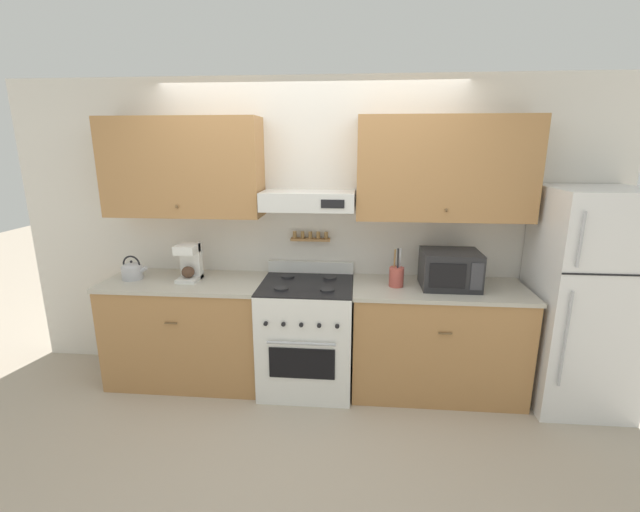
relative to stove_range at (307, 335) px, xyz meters
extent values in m
plane|color=#B2A38E|center=(0.00, -0.30, -0.46)|extent=(16.00, 16.00, 0.00)
cube|color=silver|center=(0.00, 0.38, 0.81)|extent=(5.20, 0.08, 2.55)
cube|color=#AD7A47|center=(-1.04, 0.18, 1.37)|extent=(1.30, 0.33, 0.80)
sphere|color=brown|center=(-1.04, 0.00, 1.07)|extent=(0.02, 0.02, 0.02)
cube|color=#AD7A47|center=(1.07, 0.18, 1.37)|extent=(1.36, 0.33, 0.80)
sphere|color=brown|center=(1.07, 0.00, 1.07)|extent=(0.02, 0.02, 0.02)
cube|color=silver|center=(0.00, 0.16, 1.11)|extent=(0.75, 0.37, 0.15)
cube|color=black|center=(0.21, -0.03, 1.11)|extent=(0.18, 0.01, 0.07)
cube|color=#AD7A47|center=(0.00, 0.30, 0.75)|extent=(0.34, 0.07, 0.02)
cylinder|color=olive|center=(-0.14, 0.30, 0.79)|extent=(0.03, 0.03, 0.06)
cylinder|color=olive|center=(-0.07, 0.30, 0.79)|extent=(0.03, 0.03, 0.06)
cylinder|color=olive|center=(0.00, 0.30, 0.79)|extent=(0.03, 0.03, 0.06)
cylinder|color=olive|center=(0.07, 0.30, 0.79)|extent=(0.03, 0.03, 0.06)
cylinder|color=olive|center=(0.14, 0.30, 0.79)|extent=(0.03, 0.03, 0.06)
cube|color=#AD7A47|center=(-1.04, 0.03, -0.02)|extent=(1.30, 0.62, 0.87)
cube|color=#B7B2A3|center=(-1.04, 0.03, 0.43)|extent=(1.32, 0.65, 0.03)
cylinder|color=brown|center=(-1.04, -0.29, 0.19)|extent=(0.10, 0.01, 0.01)
cube|color=#AD7A47|center=(1.07, 0.03, -0.02)|extent=(1.36, 0.62, 0.87)
cube|color=#B7B2A3|center=(1.07, 0.03, 0.43)|extent=(1.38, 0.65, 0.03)
cylinder|color=brown|center=(1.07, -0.29, 0.19)|extent=(0.10, 0.01, 0.01)
cube|color=white|center=(0.00, 0.00, -0.01)|extent=(0.75, 0.66, 0.90)
cube|color=black|center=(0.00, -0.34, -0.08)|extent=(0.51, 0.01, 0.25)
cylinder|color=#ADAFB5|center=(0.00, -0.36, 0.10)|extent=(0.52, 0.02, 0.02)
cube|color=black|center=(0.00, 0.00, 0.45)|extent=(0.75, 0.66, 0.01)
cylinder|color=#232326|center=(-0.18, -0.16, 0.46)|extent=(0.11, 0.11, 0.02)
cylinder|color=#232326|center=(0.18, -0.16, 0.46)|extent=(0.11, 0.11, 0.02)
cylinder|color=#232326|center=(-0.18, 0.16, 0.46)|extent=(0.11, 0.11, 0.02)
cylinder|color=#232326|center=(0.18, 0.16, 0.46)|extent=(0.11, 0.11, 0.02)
cylinder|color=black|center=(-0.27, -0.35, 0.24)|extent=(0.03, 0.02, 0.03)
cylinder|color=black|center=(-0.13, -0.35, 0.24)|extent=(0.03, 0.02, 0.03)
cylinder|color=black|center=(0.00, -0.35, 0.24)|extent=(0.03, 0.02, 0.03)
cylinder|color=black|center=(0.13, -0.35, 0.24)|extent=(0.03, 0.02, 0.03)
cylinder|color=black|center=(0.27, -0.35, 0.24)|extent=(0.03, 0.02, 0.03)
cube|color=white|center=(0.00, 0.31, 0.50)|extent=(0.75, 0.04, 0.10)
cube|color=white|center=(2.14, -0.02, 0.39)|extent=(0.70, 0.71, 1.71)
cube|color=black|center=(2.14, -0.38, 0.70)|extent=(0.70, 0.01, 0.01)
cylinder|color=#ADAFB5|center=(1.87, -0.39, 0.94)|extent=(0.02, 0.02, 0.38)
cylinder|color=#ADAFB5|center=(1.87, -0.39, 0.22)|extent=(0.02, 0.02, 0.72)
cylinder|color=#B7B7BC|center=(-1.48, 0.02, 0.50)|extent=(0.17, 0.17, 0.11)
ellipsoid|color=#B7B7BC|center=(-1.48, 0.02, 0.56)|extent=(0.16, 0.16, 0.06)
sphere|color=black|center=(-1.48, 0.02, 0.60)|extent=(0.02, 0.02, 0.02)
cylinder|color=#B7B7BC|center=(-1.40, 0.02, 0.52)|extent=(0.11, 0.04, 0.09)
torus|color=black|center=(-1.48, 0.02, 0.57)|extent=(0.15, 0.01, 0.15)
cube|color=white|center=(-0.99, 0.02, 0.46)|extent=(0.17, 0.22, 0.03)
cube|color=white|center=(-0.99, 0.09, 0.60)|extent=(0.17, 0.08, 0.31)
cube|color=white|center=(-0.99, 0.01, 0.72)|extent=(0.17, 0.18, 0.07)
ellipsoid|color=#4C3323|center=(-0.99, 0.00, 0.52)|extent=(0.11, 0.11, 0.10)
cube|color=#232326|center=(1.14, 0.04, 0.59)|extent=(0.45, 0.36, 0.29)
cube|color=black|center=(1.09, -0.14, 0.59)|extent=(0.27, 0.01, 0.19)
cube|color=#38383D|center=(1.30, -0.14, 0.59)|extent=(0.09, 0.01, 0.21)
cylinder|color=#B24C42|center=(0.72, 0.02, 0.52)|extent=(0.12, 0.12, 0.16)
cylinder|color=olive|center=(0.70, 0.01, 0.68)|extent=(0.01, 0.05, 0.16)
cylinder|color=#28282B|center=(0.73, 0.02, 0.68)|extent=(0.01, 0.04, 0.16)
cylinder|color=#B2B2B7|center=(0.74, 0.03, 0.68)|extent=(0.01, 0.03, 0.16)
camera|label=1|loc=(0.40, -3.28, 1.54)|focal=24.00mm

